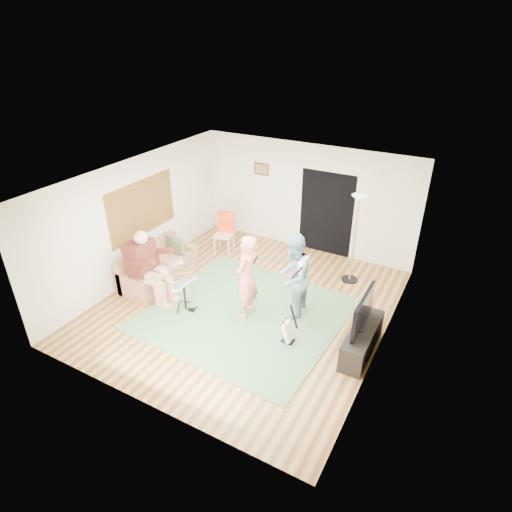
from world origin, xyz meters
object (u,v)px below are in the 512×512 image
at_px(guitarist, 293,277).
at_px(drum_kit, 185,297).
at_px(television, 363,311).
at_px(tv_cabinet, 362,340).
at_px(sofa, 157,269).
at_px(guitar_spare, 289,331).
at_px(singer, 246,277).
at_px(dining_chair, 225,238).
at_px(torchiere_lamp, 356,224).

bearing_deg(guitarist, drum_kit, -74.13).
bearing_deg(television, guitarist, 164.77).
bearing_deg(television, tv_cabinet, 0.00).
height_order(sofa, guitar_spare, guitar_spare).
relative_size(singer, dining_chair, 1.68).
bearing_deg(singer, sofa, -99.06).
xyz_separation_m(drum_kit, tv_cabinet, (3.50, 0.48, -0.04)).
distance_m(singer, television, 2.28).
xyz_separation_m(torchiere_lamp, television, (0.88, -2.22, -0.55)).
height_order(sofa, guitarist, guitarist).
bearing_deg(drum_kit, dining_chair, 104.52).
xyz_separation_m(sofa, tv_cabinet, (4.78, -0.17, -0.00)).
relative_size(singer, torchiere_lamp, 0.85).
relative_size(guitar_spare, tv_cabinet, 0.59).
distance_m(drum_kit, dining_chair, 2.62).
height_order(drum_kit, singer, singer).
distance_m(dining_chair, television, 4.62).
height_order(singer, television, singer).
xyz_separation_m(guitar_spare, tv_cabinet, (1.23, 0.39, 0.01)).
xyz_separation_m(sofa, torchiere_lamp, (3.86, 2.06, 1.14)).
relative_size(singer, television, 1.61).
bearing_deg(dining_chair, torchiere_lamp, -9.13).
bearing_deg(guitar_spare, television, 18.41).
bearing_deg(singer, drum_kit, -72.98).
bearing_deg(torchiere_lamp, drum_kit, -133.57).
bearing_deg(guitarist, television, 66.23).
distance_m(sofa, tv_cabinet, 4.79).
height_order(guitarist, guitar_spare, guitarist).
height_order(drum_kit, tv_cabinet, drum_kit).
xyz_separation_m(dining_chair, tv_cabinet, (4.16, -2.05, -0.12)).
relative_size(guitar_spare, dining_chair, 0.80).
bearing_deg(guitarist, dining_chair, -130.75).
bearing_deg(guitar_spare, sofa, 171.01).
height_order(singer, torchiere_lamp, torchiere_lamp).
bearing_deg(singer, guitar_spare, 66.04).
distance_m(tv_cabinet, television, 0.60).
distance_m(sofa, drum_kit, 1.44).
height_order(sofa, singer, singer).
relative_size(sofa, guitar_spare, 2.29).
bearing_deg(dining_chair, drum_kit, -87.67).
bearing_deg(sofa, tv_cabinet, -2.03).
height_order(dining_chair, tv_cabinet, dining_chair).
bearing_deg(guitar_spare, tv_cabinet, 17.71).
bearing_deg(guitarist, tv_cabinet, 66.70).
distance_m(drum_kit, guitarist, 2.23).
xyz_separation_m(tv_cabinet, television, (-0.05, 0.00, 0.60)).
distance_m(sofa, torchiere_lamp, 4.52).
bearing_deg(tv_cabinet, singer, -179.71).
xyz_separation_m(guitarist, torchiere_lamp, (0.62, 1.82, 0.52)).
bearing_deg(drum_kit, guitar_spare, 2.22).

